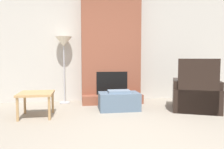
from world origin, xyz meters
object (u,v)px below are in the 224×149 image
Objects in this scene: ottoman at (119,101)px; floor_lamp_left at (64,45)px; armchair at (196,95)px; side_table at (36,96)px.

floor_lamp_left is (-1.14, 0.88, 1.18)m from ottoman.
ottoman is 1.86m from floor_lamp_left.
armchair is 3.08m from floor_lamp_left.
floor_lamp_left is (-2.65, 1.16, 1.05)m from armchair.
armchair is at bearing -10.49° from ottoman.
armchair is 3.08m from side_table.
floor_lamp_left is at bearing 142.31° from ottoman.
floor_lamp_left reaches higher than ottoman.
armchair is at bearing -23.60° from floor_lamp_left.
armchair is (1.52, -0.28, 0.13)m from ottoman.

